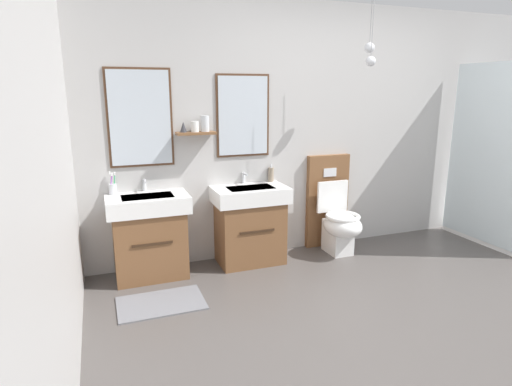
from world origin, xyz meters
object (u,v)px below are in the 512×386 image
at_px(toilet, 335,216).
at_px(soap_dispenser, 271,174).
at_px(vanity_sink_left, 149,234).
at_px(vanity_sink_right, 250,223).
at_px(shower_tray, 501,206).
at_px(toothbrush_cup, 113,188).

bearing_deg(toilet, soap_dispenser, 165.48).
distance_m(vanity_sink_left, soap_dispenser, 1.33).
height_order(vanity_sink_left, soap_dispenser, soap_dispenser).
height_order(vanity_sink_left, toilet, toilet).
bearing_deg(vanity_sink_right, toilet, -0.81).
xyz_separation_m(vanity_sink_right, shower_tray, (2.86, -0.39, 0.00)).
relative_size(soap_dispenser, shower_tray, 0.09).
bearing_deg(soap_dispenser, toilet, -14.52).
xyz_separation_m(vanity_sink_right, toothbrush_cup, (-1.24, 0.15, 0.42)).
relative_size(toothbrush_cup, soap_dispenser, 1.15).
bearing_deg(shower_tray, soap_dispenser, 167.98).
bearing_deg(soap_dispenser, vanity_sink_left, -172.81).
relative_size(vanity_sink_right, toothbrush_cup, 3.72).
height_order(vanity_sink_left, toothbrush_cup, toothbrush_cup).
distance_m(vanity_sink_right, soap_dispenser, 0.55).
height_order(toilet, toothbrush_cup, toilet).
relative_size(vanity_sink_right, toilet, 0.76).
xyz_separation_m(toilet, soap_dispenser, (-0.66, 0.17, 0.46)).
distance_m(toothbrush_cup, soap_dispenser, 1.52).
xyz_separation_m(vanity_sink_left, shower_tray, (3.82, -0.39, 0.00)).
relative_size(vanity_sink_right, shower_tray, 0.39).
xyz_separation_m(toilet, shower_tray, (1.91, -0.38, 0.03)).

